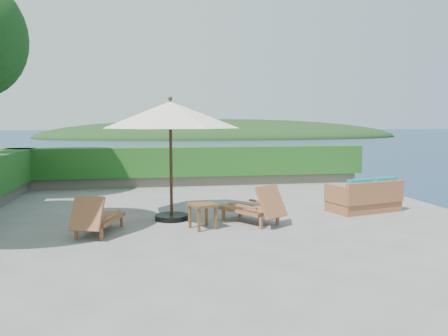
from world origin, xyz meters
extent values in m
plane|color=gray|center=(0.00, 0.00, 0.00)|extent=(12.00, 12.00, 0.00)
cube|color=#5D544A|center=(0.00, 0.00, -1.55)|extent=(12.00, 12.00, 3.00)
ellipsoid|color=black|center=(25.00, 140.00, -3.00)|extent=(126.00, 57.60, 12.60)
cube|color=slate|center=(0.00, 5.60, 0.18)|extent=(12.00, 0.60, 0.36)
cube|color=#1B4513|center=(0.00, 5.60, 0.85)|extent=(12.40, 0.90, 1.00)
cylinder|color=black|center=(-1.00, 0.26, 0.06)|extent=(0.97, 0.97, 0.12)
cylinder|color=#321D12|center=(-1.00, 0.26, 1.33)|extent=(0.09, 0.09, 2.67)
cone|color=silver|center=(-1.00, 0.26, 2.37)|extent=(4.00, 4.00, 0.59)
sphere|color=#321D12|center=(-1.00, 0.26, 2.72)|extent=(0.12, 0.12, 0.10)
cube|color=brown|center=(-2.88, -1.11, 0.11)|extent=(0.07, 0.07, 0.23)
cube|color=brown|center=(-2.40, -1.26, 0.11)|extent=(0.07, 0.07, 0.23)
cube|color=brown|center=(-2.56, -0.10, 0.11)|extent=(0.07, 0.07, 0.23)
cube|color=brown|center=(-2.09, -0.25, 0.11)|extent=(0.07, 0.07, 0.23)
cube|color=brown|center=(-2.45, -0.59, 0.27)|extent=(0.90, 1.27, 0.08)
cube|color=brown|center=(-2.65, -1.23, 0.51)|extent=(0.67, 0.53, 0.62)
cube|color=brown|center=(-2.79, -0.67, 0.40)|extent=(0.28, 0.73, 0.04)
cube|color=brown|center=(-2.22, -0.85, 0.40)|extent=(0.28, 0.73, 0.04)
cube|color=brown|center=(0.76, -0.95, 0.12)|extent=(0.08, 0.08, 0.25)
cube|color=brown|center=(1.20, -0.66, 0.12)|extent=(0.08, 0.08, 0.25)
cube|color=brown|center=(0.14, 0.00, 0.12)|extent=(0.08, 0.08, 0.25)
cube|color=brown|center=(0.59, 0.28, 0.12)|extent=(0.08, 0.08, 0.25)
cube|color=brown|center=(0.62, -0.26, 0.28)|extent=(1.19, 1.37, 0.08)
cube|color=brown|center=(1.01, -0.85, 0.55)|extent=(0.74, 0.67, 0.66)
cube|color=brown|center=(0.46, -0.59, 0.42)|extent=(0.49, 0.70, 0.05)
cube|color=brown|center=(0.99, -0.24, 0.42)|extent=(0.49, 0.70, 0.05)
cube|color=brown|center=(-0.53, -0.96, 0.24)|extent=(0.06, 0.06, 0.48)
cube|color=brown|center=(-0.17, -0.82, 0.24)|extent=(0.06, 0.06, 0.48)
cube|color=brown|center=(-0.67, -0.60, 0.24)|extent=(0.06, 0.06, 0.48)
cube|color=brown|center=(-0.31, -0.46, 0.24)|extent=(0.06, 0.06, 0.48)
cube|color=brown|center=(-0.42, -0.71, 0.51)|extent=(0.65, 0.65, 0.05)
cube|color=brown|center=(3.74, 0.39, 0.19)|extent=(1.87, 1.26, 0.38)
cube|color=brown|center=(3.84, 0.00, 0.52)|extent=(1.69, 0.56, 0.52)
cube|color=brown|center=(2.95, 0.18, 0.48)|extent=(0.32, 0.86, 0.43)
cube|color=brown|center=(4.54, 0.59, 0.48)|extent=(0.32, 0.86, 0.43)
cube|color=#127B85|center=(3.34, 0.33, 0.47)|extent=(0.89, 0.85, 0.17)
cube|color=#127B85|center=(4.12, 0.53, 0.47)|extent=(0.89, 0.85, 0.17)
cube|color=#127B85|center=(3.43, -0.01, 0.69)|extent=(0.68, 0.30, 0.34)
cube|color=#127B85|center=(4.21, 0.19, 0.69)|extent=(0.68, 0.30, 0.34)
camera|label=1|loc=(-1.57, -9.51, 2.20)|focal=35.00mm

